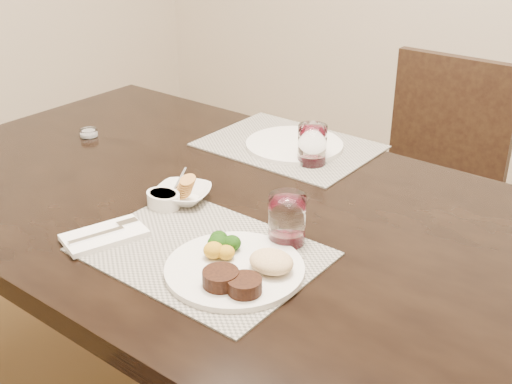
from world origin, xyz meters
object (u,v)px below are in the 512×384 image
Objects in this scene: cracker_bowl at (183,194)px; wine_glass_near at (287,222)px; dinner_plate at (239,268)px; chair_far at (432,178)px; steak_knife at (262,290)px; far_plate at (294,145)px.

wine_glass_near is (0.30, -0.01, 0.03)m from cracker_bowl.
wine_glass_near is (0.00, 0.15, 0.03)m from dinner_plate.
chair_far is 3.38× the size of dinner_plate.
dinner_plate is at bearing 156.01° from steak_knife.
cracker_bowl is 0.61× the size of far_plate.
dinner_plate is 0.65m from far_plate.
chair_far reaches higher than dinner_plate.
chair_far reaches higher than cracker_bowl.
cracker_bowl is 0.43m from far_plate.
steak_knife is 0.78× the size of far_plate.
chair_far is 3.34× the size of far_plate.
dinner_plate is 0.34m from cracker_bowl.
chair_far reaches higher than wine_glass_near.
dinner_plate reaches higher than steak_knife.
chair_far is at bearing 78.65° from cracker_bowl.
cracker_bowl reaches higher than steak_knife.
cracker_bowl is (-0.37, 0.18, 0.01)m from steak_knife.
dinner_plate is 0.99× the size of far_plate.
steak_knife is at bearing -59.92° from far_plate.
steak_knife is (0.17, -1.17, 0.26)m from chair_far.
dinner_plate is at bearing -28.31° from cracker_bowl.
steak_knife is 0.70m from far_plate.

